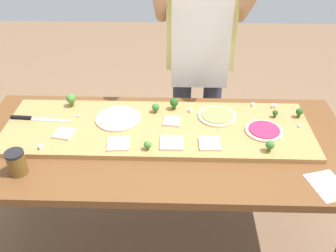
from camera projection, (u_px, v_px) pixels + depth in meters
The scene contains 28 objects.
ground_plane at pixel (162, 241), 2.26m from camera, with size 8.00×8.00×0.00m, color brown.
prep_table at pixel (161, 155), 1.87m from camera, with size 1.89×0.84×0.78m.
cutting_board at pixel (157, 128), 1.88m from camera, with size 1.57×0.49×0.03m, color #B27F47.
chefs_knife at pixel (32, 118), 1.92m from camera, with size 0.32×0.04×0.02m.
pizza_whole_white_garlic at pixel (118, 118), 1.92m from camera, with size 0.24×0.24×0.02m.
pizza_whole_beet_magenta at pixel (264, 130), 1.83m from camera, with size 0.19×0.19×0.02m.
pizza_whole_pesto_green at pixel (217, 116), 1.94m from camera, with size 0.20×0.20×0.02m.
pizza_slice_near_left at pixel (118, 144), 1.74m from camera, with size 0.10×0.10×0.01m, color beige.
pizza_slice_near_right at pixel (172, 121), 1.90m from camera, with size 0.09×0.09×0.01m, color beige.
pizza_slice_far_left at pixel (172, 143), 1.75m from camera, with size 0.11×0.11×0.01m, color beige.
pizza_slice_center at pixel (210, 144), 1.74m from camera, with size 0.10×0.10×0.01m, color beige.
pizza_slice_far_right at pixel (64, 133), 1.81m from camera, with size 0.09×0.09×0.01m, color beige.
broccoli_floret_center_left at pixel (174, 103), 1.98m from camera, with size 0.05×0.05×0.07m.
broccoli_floret_back_mid at pixel (156, 107), 1.96m from camera, with size 0.04×0.04×0.05m.
broccoli_floret_front_right at pixel (299, 112), 1.92m from camera, with size 0.04×0.04×0.05m.
broccoli_floret_center_right at pixel (275, 113), 1.92m from camera, with size 0.03×0.03×0.04m.
broccoli_floret_back_left at pixel (71, 99), 2.01m from camera, with size 0.05×0.05×0.07m.
broccoli_floret_front_left at pixel (270, 145), 1.68m from camera, with size 0.04×0.04×0.06m.
broccoli_floret_front_mid at pixel (148, 145), 1.70m from camera, with size 0.04×0.04×0.05m.
cheese_crumble_a at pixel (253, 105), 2.03m from camera, with size 0.02×0.02×0.02m, color white.
cheese_crumble_b at pixel (41, 147), 1.71m from camera, with size 0.02×0.02×0.02m, color white.
cheese_crumble_c at pixel (274, 106), 2.01m from camera, with size 0.02×0.02×0.02m, color white.
cheese_crumble_d at pixel (190, 110), 1.98m from camera, with size 0.02×0.02×0.02m, color silver.
cheese_crumble_e at pixel (300, 126), 1.86m from camera, with size 0.01×0.01×0.01m, color white.
cheese_crumble_f at pixel (79, 116), 1.94m from camera, with size 0.01×0.01×0.01m, color silver.
sauce_jar at pixel (17, 163), 1.59m from camera, with size 0.08×0.08×0.11m.
recipe_note at pixel (328, 186), 1.55m from camera, with size 0.14×0.18×0.00m, color white.
cook_center at pixel (200, 49), 2.21m from camera, with size 0.54×0.39×1.67m.
Camera 1 is at (0.08, -1.45, 1.88)m, focal length 39.00 mm.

